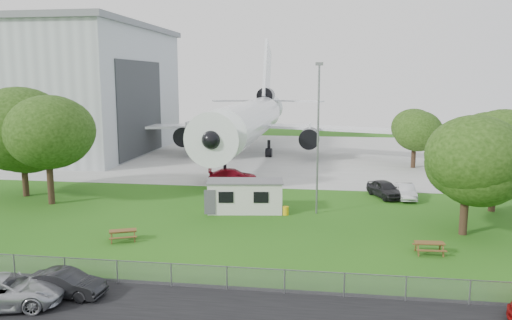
# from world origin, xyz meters

# --- Properties ---
(ground) EXTENTS (160.00, 160.00, 0.00)m
(ground) POSITION_xyz_m (0.00, 0.00, 0.00)
(ground) COLOR #336E1A
(asphalt_strip) EXTENTS (120.00, 8.00, 0.02)m
(asphalt_strip) POSITION_xyz_m (0.00, -13.00, 0.01)
(asphalt_strip) COLOR black
(asphalt_strip) RESTS_ON ground
(concrete_apron) EXTENTS (120.00, 46.00, 0.03)m
(concrete_apron) POSITION_xyz_m (0.00, 38.00, 0.01)
(concrete_apron) COLOR #B7B7B2
(concrete_apron) RESTS_ON ground
(hangar) EXTENTS (43.00, 31.00, 18.55)m
(hangar) POSITION_xyz_m (-37.97, 36.00, 9.41)
(hangar) COLOR #B2B7BC
(hangar) RESTS_ON ground
(airliner) EXTENTS (46.36, 47.73, 17.69)m
(airliner) POSITION_xyz_m (-2.00, 35.86, 5.27)
(airliner) COLOR white
(airliner) RESTS_ON ground
(site_cabin) EXTENTS (6.91, 3.53, 2.62)m
(site_cabin) POSITION_xyz_m (2.36, 5.96, 1.31)
(site_cabin) COLOR silver
(site_cabin) RESTS_ON ground
(picnic_west) EXTENTS (2.24, 2.09, 0.76)m
(picnic_west) POSITION_xyz_m (-4.58, -2.72, 0.00)
(picnic_west) COLOR brown
(picnic_west) RESTS_ON ground
(picnic_east) EXTENTS (1.89, 1.60, 0.76)m
(picnic_east) POSITION_xyz_m (15.46, -2.34, 0.00)
(picnic_east) COLOR brown
(picnic_east) RESTS_ON ground
(fence) EXTENTS (58.00, 0.04, 1.30)m
(fence) POSITION_xyz_m (0.00, -9.50, 0.00)
(fence) COLOR gray
(fence) RESTS_ON ground
(lamp_mast) EXTENTS (0.16, 0.16, 12.00)m
(lamp_mast) POSITION_xyz_m (8.20, 6.20, 6.00)
(lamp_mast) COLOR slate
(lamp_mast) RESTS_ON ground
(tree_west_big) EXTENTS (8.93, 8.93, 10.53)m
(tree_west_big) POSITION_xyz_m (-18.90, 8.43, 6.06)
(tree_west_big) COLOR #382619
(tree_west_big) RESTS_ON ground
(tree_west_small) EXTENTS (7.81, 7.81, 9.87)m
(tree_west_small) POSITION_xyz_m (-14.90, 6.01, 5.95)
(tree_west_small) COLOR #382619
(tree_west_small) RESTS_ON ground
(tree_east_front) EXTENTS (7.33, 7.33, 8.77)m
(tree_east_front) POSITION_xyz_m (18.58, 2.14, 5.09)
(tree_east_front) COLOR #382619
(tree_east_front) RESTS_ON ground
(tree_east_back) EXTENTS (6.48, 6.48, 8.56)m
(tree_east_back) POSITION_xyz_m (22.58, 9.06, 5.31)
(tree_east_back) COLOR #382619
(tree_east_back) RESTS_ON ground
(tree_far_apron) EXTENTS (6.14, 6.14, 7.79)m
(tree_far_apron) POSITION_xyz_m (19.40, 29.06, 4.71)
(tree_far_apron) COLOR #382619
(tree_far_apron) RESTS_ON ground
(car_centre_sedan) EXTENTS (4.12, 1.70, 1.33)m
(car_centre_sedan) POSITION_xyz_m (-3.91, -11.40, 0.66)
(car_centre_sedan) COLOR black
(car_centre_sedan) RESTS_ON ground
(car_west_estate) EXTENTS (6.11, 4.05, 1.56)m
(car_west_estate) POSITION_xyz_m (-6.21, -12.95, 0.78)
(car_west_estate) COLOR #A6A7AD
(car_west_estate) RESTS_ON ground
(car_ne_hatch) EXTENTS (3.46, 4.91, 1.55)m
(car_ne_hatch) POSITION_xyz_m (14.30, 12.70, 0.78)
(car_ne_hatch) COLOR black
(car_ne_hatch) RESTS_ON ground
(car_ne_sedan) EXTENTS (1.59, 4.17, 1.36)m
(car_ne_sedan) POSITION_xyz_m (16.11, 12.34, 0.68)
(car_ne_sedan) COLOR silver
(car_ne_sedan) RESTS_ON ground
(car_apron_van) EXTENTS (5.50, 3.20, 1.50)m
(car_apron_van) POSITION_xyz_m (-0.82, 16.98, 0.75)
(car_apron_van) COLOR maroon
(car_apron_van) RESTS_ON ground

